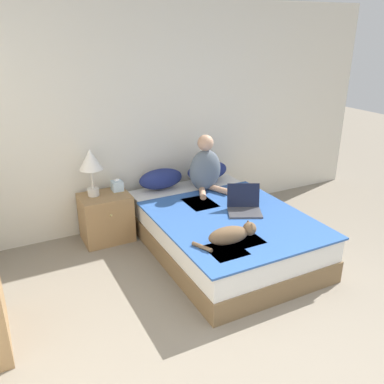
{
  "coord_description": "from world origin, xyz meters",
  "views": [
    {
      "loc": [
        -1.95,
        -1.11,
        2.23
      ],
      "look_at": [
        -0.35,
        2.0,
        0.82
      ],
      "focal_mm": 38.0,
      "sensor_mm": 36.0,
      "label": 1
    }
  ],
  "objects_px": {
    "bed": "(222,231)",
    "laptop_open": "(244,206)",
    "cat_tabby": "(232,234)",
    "pillow_far": "(207,171)",
    "person_sitting": "(205,168)",
    "tissue_box": "(117,186)",
    "nightstand": "(106,217)",
    "pillow_near": "(161,179)",
    "table_lamp": "(91,162)"
  },
  "relations": [
    {
      "from": "person_sitting",
      "to": "tissue_box",
      "type": "relative_size",
      "value": 4.72
    },
    {
      "from": "pillow_far",
      "to": "laptop_open",
      "type": "distance_m",
      "value": 1.01
    },
    {
      "from": "bed",
      "to": "tissue_box",
      "type": "height_order",
      "value": "tissue_box"
    },
    {
      "from": "tissue_box",
      "to": "pillow_near",
      "type": "bearing_deg",
      "value": -1.4
    },
    {
      "from": "laptop_open",
      "to": "cat_tabby",
      "type": "bearing_deg",
      "value": -107.04
    },
    {
      "from": "cat_tabby",
      "to": "pillow_far",
      "type": "bearing_deg",
      "value": 74.6
    },
    {
      "from": "bed",
      "to": "cat_tabby",
      "type": "height_order",
      "value": "cat_tabby"
    },
    {
      "from": "pillow_far",
      "to": "laptop_open",
      "type": "height_order",
      "value": "laptop_open"
    },
    {
      "from": "nightstand",
      "to": "tissue_box",
      "type": "xyz_separation_m",
      "value": [
        0.17,
        0.08,
        0.32
      ]
    },
    {
      "from": "tissue_box",
      "to": "bed",
      "type": "bearing_deg",
      "value": -46.96
    },
    {
      "from": "pillow_near",
      "to": "cat_tabby",
      "type": "height_order",
      "value": "pillow_near"
    },
    {
      "from": "person_sitting",
      "to": "tissue_box",
      "type": "bearing_deg",
      "value": 162.53
    },
    {
      "from": "pillow_far",
      "to": "laptop_open",
      "type": "xyz_separation_m",
      "value": [
        -0.12,
        -1.0,
        -0.06
      ]
    },
    {
      "from": "table_lamp",
      "to": "pillow_near",
      "type": "bearing_deg",
      "value": 0.78
    },
    {
      "from": "table_lamp",
      "to": "person_sitting",
      "type": "bearing_deg",
      "value": -12.72
    },
    {
      "from": "pillow_far",
      "to": "person_sitting",
      "type": "relative_size",
      "value": 0.81
    },
    {
      "from": "pillow_far",
      "to": "table_lamp",
      "type": "height_order",
      "value": "table_lamp"
    },
    {
      "from": "pillow_near",
      "to": "nightstand",
      "type": "relative_size",
      "value": 0.99
    },
    {
      "from": "laptop_open",
      "to": "nightstand",
      "type": "distance_m",
      "value": 1.55
    },
    {
      "from": "pillow_near",
      "to": "nightstand",
      "type": "height_order",
      "value": "pillow_near"
    },
    {
      "from": "pillow_far",
      "to": "person_sitting",
      "type": "height_order",
      "value": "person_sitting"
    },
    {
      "from": "person_sitting",
      "to": "table_lamp",
      "type": "bearing_deg",
      "value": 167.28
    },
    {
      "from": "pillow_near",
      "to": "pillow_far",
      "type": "xyz_separation_m",
      "value": [
        0.63,
        0.0,
        0.0
      ]
    },
    {
      "from": "pillow_near",
      "to": "pillow_far",
      "type": "height_order",
      "value": "same"
    },
    {
      "from": "bed",
      "to": "laptop_open",
      "type": "xyz_separation_m",
      "value": [
        0.19,
        -0.11,
        0.29
      ]
    },
    {
      "from": "tissue_box",
      "to": "nightstand",
      "type": "bearing_deg",
      "value": -156.24
    },
    {
      "from": "pillow_far",
      "to": "bed",
      "type": "bearing_deg",
      "value": -109.47
    },
    {
      "from": "pillow_far",
      "to": "nightstand",
      "type": "distance_m",
      "value": 1.37
    },
    {
      "from": "pillow_far",
      "to": "laptop_open",
      "type": "relative_size",
      "value": 1.22
    },
    {
      "from": "pillow_near",
      "to": "bed",
      "type": "bearing_deg",
      "value": -70.57
    },
    {
      "from": "cat_tabby",
      "to": "laptop_open",
      "type": "distance_m",
      "value": 0.7
    },
    {
      "from": "pillow_far",
      "to": "pillow_near",
      "type": "bearing_deg",
      "value": 180.0
    },
    {
      "from": "bed",
      "to": "nightstand",
      "type": "xyz_separation_m",
      "value": [
        -1.02,
        0.82,
        0.04
      ]
    },
    {
      "from": "pillow_far",
      "to": "cat_tabby",
      "type": "xyz_separation_m",
      "value": [
        -0.6,
        -1.5,
        -0.03
      ]
    },
    {
      "from": "tissue_box",
      "to": "table_lamp",
      "type": "bearing_deg",
      "value": -175.06
    },
    {
      "from": "pillow_far",
      "to": "cat_tabby",
      "type": "bearing_deg",
      "value": -111.67
    },
    {
      "from": "table_lamp",
      "to": "tissue_box",
      "type": "distance_m",
      "value": 0.43
    },
    {
      "from": "laptop_open",
      "to": "table_lamp",
      "type": "distance_m",
      "value": 1.68
    },
    {
      "from": "person_sitting",
      "to": "nightstand",
      "type": "bearing_deg",
      "value": 168.73
    },
    {
      "from": "pillow_far",
      "to": "table_lamp",
      "type": "xyz_separation_m",
      "value": [
        -1.43,
        -0.01,
        0.33
      ]
    },
    {
      "from": "pillow_near",
      "to": "person_sitting",
      "type": "distance_m",
      "value": 0.55
    },
    {
      "from": "pillow_near",
      "to": "laptop_open",
      "type": "xyz_separation_m",
      "value": [
        0.51,
        -1.0,
        -0.06
      ]
    },
    {
      "from": "laptop_open",
      "to": "table_lamp",
      "type": "relative_size",
      "value": 0.84
    },
    {
      "from": "cat_tabby",
      "to": "tissue_box",
      "type": "distance_m",
      "value": 1.62
    },
    {
      "from": "table_lamp",
      "to": "tissue_box",
      "type": "relative_size",
      "value": 3.75
    },
    {
      "from": "pillow_far",
      "to": "tissue_box",
      "type": "bearing_deg",
      "value": 179.36
    },
    {
      "from": "person_sitting",
      "to": "table_lamp",
      "type": "xyz_separation_m",
      "value": [
        -1.24,
        0.28,
        0.17
      ]
    },
    {
      "from": "pillow_near",
      "to": "nightstand",
      "type": "xyz_separation_m",
      "value": [
        -0.7,
        -0.06,
        -0.32
      ]
    },
    {
      "from": "cat_tabby",
      "to": "tissue_box",
      "type": "xyz_separation_m",
      "value": [
        -0.56,
        1.52,
        0.04
      ]
    },
    {
      "from": "pillow_near",
      "to": "pillow_far",
      "type": "distance_m",
      "value": 0.63
    }
  ]
}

